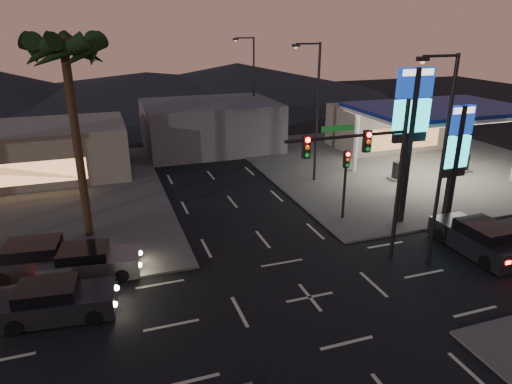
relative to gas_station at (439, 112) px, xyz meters
name	(u,v)px	position (x,y,z in m)	size (l,w,h in m)	color
ground	(310,297)	(-16.00, -12.00, -5.08)	(140.00, 140.00, 0.00)	black
corner_lot_ne	(399,162)	(0.00, 4.00, -5.02)	(24.00, 24.00, 0.12)	#47443F
gas_station	(439,112)	(0.00, 0.00, 0.00)	(12.20, 8.20, 5.47)	silver
convenience_store	(387,126)	(2.00, 9.00, -3.08)	(10.00, 6.00, 4.00)	#726B5B
pylon_sign_tall	(412,116)	(-7.50, -6.50, 1.31)	(2.20, 0.35, 9.00)	black
pylon_sign_short	(456,147)	(-5.00, -7.50, -0.42)	(1.60, 0.35, 7.00)	black
traffic_signal_mast	(370,162)	(-12.24, -10.01, 0.15)	(6.10, 0.39, 8.00)	black
pedestal_signal	(346,174)	(-10.50, -5.02, -2.16)	(0.32, 0.39, 4.30)	black
streetlight_near	(441,151)	(-9.21, -11.00, 0.64)	(2.14, 0.25, 10.00)	black
streetlight_mid	(315,105)	(-9.21, 2.00, 0.64)	(2.14, 0.25, 10.00)	black
streetlight_far	(252,83)	(-9.21, 16.00, 0.64)	(2.14, 0.25, 10.00)	black
palm_a	(66,62)	(-25.00, -2.50, 4.35)	(4.41, 4.41, 10.86)	black
building_far_west	(16,153)	(-30.00, 10.00, -3.08)	(16.00, 8.00, 4.00)	#726B5B
building_far_mid	(210,126)	(-14.00, 14.00, -2.88)	(12.00, 9.00, 4.40)	#4C4C51
hill_right	(237,78)	(-1.00, 48.00, -2.58)	(50.00, 50.00, 5.00)	black
hill_center	(147,85)	(-16.00, 48.00, -3.08)	(60.00, 60.00, 4.00)	black
car_lane_a_front	(55,302)	(-26.28, -9.88, -4.38)	(4.78, 2.38, 1.51)	black
car_lane_b_front	(90,263)	(-24.95, -6.94, -4.40)	(4.68, 2.37, 1.47)	#59595B
car_lane_b_mid	(40,259)	(-27.16, -5.96, -4.33)	(5.16, 2.60, 1.63)	black
suv_station	(479,239)	(-6.00, -11.07, -4.30)	(2.27, 5.11, 1.69)	black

